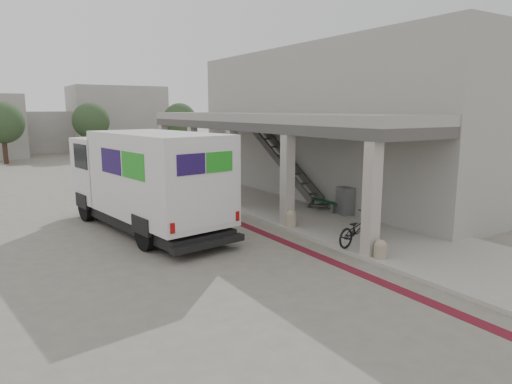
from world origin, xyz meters
TOP-DOWN VIEW (x-y plane):
  - ground at (0.00, 0.00)m, footprint 120.00×120.00m
  - bike_lane_stripe at (1.00, 2.00)m, footprint 0.35×40.00m
  - sidewalk at (4.00, 0.00)m, footprint 4.40×28.00m
  - transit_building at (6.83, 4.50)m, footprint 7.60×17.00m
  - distant_backdrop at (-2.84, 35.89)m, footprint 28.00×10.00m
  - tree_left at (-5.00, 28.00)m, footprint 3.20×3.20m
  - tree_mid at (2.00, 30.00)m, footprint 3.20×3.20m
  - tree_right at (10.00, 29.00)m, footprint 3.20×3.20m
  - fedex_truck at (-2.24, 2.90)m, footprint 3.57×8.33m
  - bench at (4.76, 1.70)m, footprint 0.48×1.71m
  - bollard_near at (2.10, -3.91)m, footprint 0.36×0.36m
  - bollard_far at (2.10, 0.28)m, footprint 0.41×0.41m
  - utility_cabinet at (5.00, 0.63)m, footprint 0.60×0.73m
  - bicycle_black at (2.50, -2.61)m, footprint 1.95×1.01m

SIDE VIEW (x-z plane):
  - ground at x=0.00m, z-range 0.00..0.00m
  - bike_lane_stripe at x=1.00m, z-range 0.00..0.01m
  - sidewalk at x=4.00m, z-range 0.00..0.12m
  - bollard_near at x=2.10m, z-range 0.12..0.66m
  - bench at x=4.76m, z-range 0.21..0.60m
  - bollard_far at x=2.10m, z-range 0.12..0.74m
  - bicycle_black at x=2.50m, z-range 0.12..1.10m
  - utility_cabinet at x=5.00m, z-range 0.12..1.19m
  - fedex_truck at x=-2.24m, z-range 0.11..3.55m
  - distant_backdrop at x=-2.84m, z-range -0.55..5.95m
  - tree_left at x=-5.00m, z-range 0.78..5.58m
  - tree_mid at x=2.00m, z-range 0.78..5.58m
  - tree_right at x=10.00m, z-range 0.78..5.58m
  - transit_building at x=6.83m, z-range -0.10..6.90m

